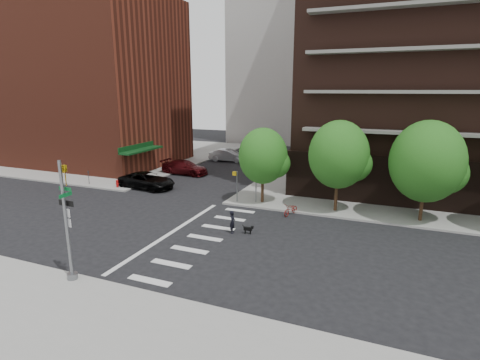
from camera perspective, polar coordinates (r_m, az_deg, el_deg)
The scene contains 18 objects.
ground at distance 25.94m, azimuth -11.31°, elevation -7.69°, with size 120.00×120.00×0.00m, color black.
sidewalk_ne at distance 45.03m, azimuth 30.43°, elevation -0.12°, with size 39.00×33.00×0.15m, color gray.
sidewalk_nw at distance 58.58m, azimuth -18.83°, elevation 3.83°, with size 31.00×33.00×0.15m, color gray.
crosswalk at distance 24.85m, azimuth -7.00°, elevation -8.48°, with size 3.85×13.00×0.01m.
midrise_nw at distance 52.10m, azimuth -21.58°, elevation 13.63°, with size 21.40×15.50×20.00m.
tree_a at distance 30.56m, azimuth 3.51°, elevation 3.67°, with size 4.00×4.00×5.90m.
tree_b at distance 29.15m, azimuth 14.79°, elevation 3.76°, with size 4.50×4.50×6.65m.
tree_c at distance 29.04m, azimuth 26.58°, elevation 2.53°, with size 5.00×5.00×6.80m.
traffic_signal at distance 19.97m, azimuth -24.76°, elevation -7.03°, with size 0.90×0.75×6.00m.
pedestrian_signal at distance 31.05m, azimuth 0.17°, elevation -0.27°, with size 2.18×0.67×2.60m.
fire_hydrant at distance 37.84m, azimuth -18.21°, elevation -0.45°, with size 0.24×0.24×0.73m.
parking_meter at distance 40.08m, azimuth -22.08°, elevation 0.58°, with size 0.10×0.08×1.32m.
parked_car_black at distance 37.13m, azimuth -14.00°, elevation -0.07°, with size 5.60×2.58×1.56m, color black.
parked_car_maroon at distance 42.48m, azimuth -8.41°, elevation 1.90°, with size 5.42×2.21×1.57m, color #440B0E.
parked_car_silver at distance 49.62m, azimuth -1.79°, elevation 3.78°, with size 5.03×1.75×1.66m, color #AFB2B8.
scooter at distance 28.75m, azimuth 7.76°, elevation -4.45°, with size 0.60×1.73×0.91m, color maroon.
dog_walker at distance 24.96m, azimuth -1.15°, elevation -6.41°, with size 0.37×0.56×1.53m, color black.
dog at distance 24.93m, azimuth 1.29°, elevation -7.44°, with size 0.67×0.23×0.56m.
Camera 1 is at (13.60, -20.03, 9.32)m, focal length 28.00 mm.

